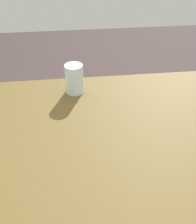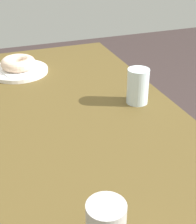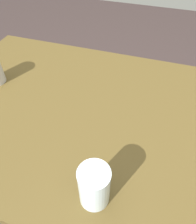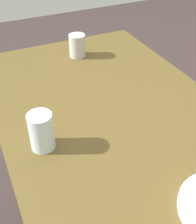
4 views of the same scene
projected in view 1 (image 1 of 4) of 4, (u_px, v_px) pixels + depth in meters
table at (83, 155)px, 0.84m from camera, size 1.16×0.66×0.75m
water_glass at (74, 79)px, 0.94m from camera, size 0.06×0.06×0.10m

